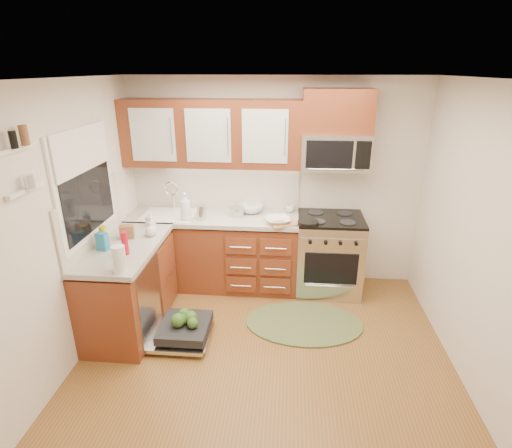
# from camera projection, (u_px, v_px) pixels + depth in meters

# --- Properties ---
(floor) EXTENTS (3.50, 3.50, 0.00)m
(floor) POSITION_uv_depth(u_px,v_px,m) (264.00, 364.00, 3.71)
(floor) COLOR brown
(floor) RESTS_ON ground
(ceiling) EXTENTS (3.50, 3.50, 0.00)m
(ceiling) POSITION_uv_depth(u_px,v_px,m) (267.00, 79.00, 2.80)
(ceiling) COLOR white
(ceiling) RESTS_ON ground
(wall_back) EXTENTS (3.50, 0.04, 2.50)m
(wall_back) POSITION_uv_depth(u_px,v_px,m) (275.00, 184.00, 4.88)
(wall_back) COLOR beige
(wall_back) RESTS_ON ground
(wall_front) EXTENTS (3.50, 0.04, 2.50)m
(wall_front) POSITION_uv_depth(u_px,v_px,m) (238.00, 415.00, 1.63)
(wall_front) COLOR beige
(wall_front) RESTS_ON ground
(wall_left) EXTENTS (0.04, 3.50, 2.50)m
(wall_left) POSITION_uv_depth(u_px,v_px,m) (60.00, 235.00, 3.40)
(wall_left) COLOR beige
(wall_left) RESTS_ON ground
(wall_right) EXTENTS (0.04, 3.50, 2.50)m
(wall_right) POSITION_uv_depth(u_px,v_px,m) (489.00, 250.00, 3.11)
(wall_right) COLOR beige
(wall_right) RESTS_ON ground
(base_cabinet_back) EXTENTS (2.05, 0.60, 0.85)m
(base_cabinet_back) POSITION_uv_depth(u_px,v_px,m) (214.00, 253.00, 4.96)
(base_cabinet_back) COLOR #612B15
(base_cabinet_back) RESTS_ON ground
(base_cabinet_left) EXTENTS (0.60, 1.25, 0.85)m
(base_cabinet_left) POSITION_uv_depth(u_px,v_px,m) (129.00, 289.00, 4.16)
(base_cabinet_left) COLOR #612B15
(base_cabinet_left) RESTS_ON ground
(countertop_back) EXTENTS (2.07, 0.64, 0.05)m
(countertop_back) POSITION_uv_depth(u_px,v_px,m) (213.00, 218.00, 4.78)
(countertop_back) COLOR #A7A198
(countertop_back) RESTS_ON base_cabinet_back
(countertop_left) EXTENTS (0.64, 1.27, 0.05)m
(countertop_left) POSITION_uv_depth(u_px,v_px,m) (125.00, 247.00, 3.99)
(countertop_left) COLOR #A7A198
(countertop_left) RESTS_ON base_cabinet_left
(backsplash_back) EXTENTS (2.05, 0.02, 0.57)m
(backsplash_back) POSITION_uv_depth(u_px,v_px,m) (216.00, 186.00, 4.94)
(backsplash_back) COLOR beige
(backsplash_back) RESTS_ON ground
(backsplash_left) EXTENTS (0.02, 1.25, 0.57)m
(backsplash_left) POSITION_uv_depth(u_px,v_px,m) (92.00, 218.00, 3.90)
(backsplash_left) COLOR beige
(backsplash_left) RESTS_ON ground
(upper_cabinets) EXTENTS (2.05, 0.35, 0.75)m
(upper_cabinets) POSITION_uv_depth(u_px,v_px,m) (211.00, 133.00, 4.54)
(upper_cabinets) COLOR #612B15
(upper_cabinets) RESTS_ON ground
(cabinet_over_mw) EXTENTS (0.76, 0.35, 0.47)m
(cabinet_over_mw) POSITION_uv_depth(u_px,v_px,m) (338.00, 111.00, 4.34)
(cabinet_over_mw) COLOR #612B15
(cabinet_over_mw) RESTS_ON ground
(range) EXTENTS (0.76, 0.64, 0.95)m
(range) POSITION_uv_depth(u_px,v_px,m) (329.00, 254.00, 4.81)
(range) COLOR silver
(range) RESTS_ON ground
(microwave) EXTENTS (0.76, 0.38, 0.40)m
(microwave) POSITION_uv_depth(u_px,v_px,m) (335.00, 151.00, 4.47)
(microwave) COLOR silver
(microwave) RESTS_ON ground
(sink) EXTENTS (0.62, 0.50, 0.26)m
(sink) POSITION_uv_depth(u_px,v_px,m) (170.00, 225.00, 4.84)
(sink) COLOR white
(sink) RESTS_ON ground
(dishwasher) EXTENTS (0.70, 0.60, 0.20)m
(dishwasher) POSITION_uv_depth(u_px,v_px,m) (181.00, 331.00, 4.02)
(dishwasher) COLOR silver
(dishwasher) RESTS_ON ground
(window) EXTENTS (0.03, 1.05, 1.05)m
(window) POSITION_uv_depth(u_px,v_px,m) (85.00, 185.00, 3.75)
(window) COLOR white
(window) RESTS_ON ground
(window_blind) EXTENTS (0.02, 0.96, 0.40)m
(window_blind) POSITION_uv_depth(u_px,v_px,m) (82.00, 150.00, 3.62)
(window_blind) COLOR white
(window_blind) RESTS_ON ground
(shelf_upper) EXTENTS (0.04, 0.40, 0.03)m
(shelf_upper) POSITION_uv_depth(u_px,v_px,m) (17.00, 149.00, 2.78)
(shelf_upper) COLOR white
(shelf_upper) RESTS_ON ground
(shelf_lower) EXTENTS (0.04, 0.40, 0.03)m
(shelf_lower) POSITION_uv_depth(u_px,v_px,m) (26.00, 190.00, 2.89)
(shelf_lower) COLOR white
(shelf_lower) RESTS_ON ground
(rug) EXTENTS (1.42, 1.11, 0.02)m
(rug) POSITION_uv_depth(u_px,v_px,m) (304.00, 323.00, 4.30)
(rug) COLOR #58663A
(rug) RESTS_ON ground
(skillet) EXTENTS (0.29, 0.29, 0.04)m
(skillet) POSITION_uv_depth(u_px,v_px,m) (308.00, 223.00, 4.42)
(skillet) COLOR black
(skillet) RESTS_ON range
(stock_pot) EXTENTS (0.22, 0.22, 0.10)m
(stock_pot) POSITION_uv_depth(u_px,v_px,m) (237.00, 212.00, 4.74)
(stock_pot) COLOR silver
(stock_pot) RESTS_ON countertop_back
(cutting_board) EXTENTS (0.37, 0.31, 0.02)m
(cutting_board) POSITION_uv_depth(u_px,v_px,m) (284.00, 224.00, 4.49)
(cutting_board) COLOR #A18349
(cutting_board) RESTS_ON countertop_back
(canister) EXTENTS (0.12, 0.12, 0.18)m
(canister) POSITION_uv_depth(u_px,v_px,m) (201.00, 213.00, 4.61)
(canister) COLOR silver
(canister) RESTS_ON countertop_back
(paper_towel_roll) EXTENTS (0.12, 0.12, 0.24)m
(paper_towel_roll) POSITION_uv_depth(u_px,v_px,m) (119.00, 259.00, 3.41)
(paper_towel_roll) COLOR white
(paper_towel_roll) RESTS_ON countertop_left
(mustard_bottle) EXTENTS (0.09, 0.09, 0.21)m
(mustard_bottle) POSITION_uv_depth(u_px,v_px,m) (104.00, 236.00, 3.91)
(mustard_bottle) COLOR gold
(mustard_bottle) RESTS_ON countertop_left
(red_bottle) EXTENTS (0.07, 0.07, 0.23)m
(red_bottle) POSITION_uv_depth(u_px,v_px,m) (125.00, 243.00, 3.74)
(red_bottle) COLOR red
(red_bottle) RESTS_ON countertop_left
(wooden_box) EXTENTS (0.16, 0.13, 0.14)m
(wooden_box) POSITION_uv_depth(u_px,v_px,m) (127.00, 232.00, 4.12)
(wooden_box) COLOR brown
(wooden_box) RESTS_ON countertop_left
(blue_carton) EXTENTS (0.12, 0.09, 0.18)m
(blue_carton) POSITION_uv_depth(u_px,v_px,m) (102.00, 242.00, 3.84)
(blue_carton) COLOR teal
(blue_carton) RESTS_ON countertop_left
(bowl_a) EXTENTS (0.35, 0.35, 0.07)m
(bowl_a) POSITION_uv_depth(u_px,v_px,m) (278.00, 221.00, 4.51)
(bowl_a) COLOR #999999
(bowl_a) RESTS_ON countertop_back
(bowl_b) EXTENTS (0.39, 0.39, 0.09)m
(bowl_b) POSITION_uv_depth(u_px,v_px,m) (251.00, 209.00, 4.86)
(bowl_b) COLOR #999999
(bowl_b) RESTS_ON countertop_back
(cup) EXTENTS (0.14, 0.14, 0.09)m
(cup) POSITION_uv_depth(u_px,v_px,m) (290.00, 209.00, 4.87)
(cup) COLOR #999999
(cup) RESTS_ON countertop_back
(soap_bottle_a) EXTENTS (0.16, 0.16, 0.33)m
(soap_bottle_a) POSITION_uv_depth(u_px,v_px,m) (185.00, 207.00, 4.57)
(soap_bottle_a) COLOR #999999
(soap_bottle_a) RESTS_ON countertop_back
(soap_bottle_b) EXTENTS (0.10, 0.10, 0.17)m
(soap_bottle_b) POSITION_uv_depth(u_px,v_px,m) (150.00, 219.00, 4.42)
(soap_bottle_b) COLOR #999999
(soap_bottle_b) RESTS_ON countertop_left
(soap_bottle_c) EXTENTS (0.15, 0.15, 0.16)m
(soap_bottle_c) POSITION_uv_depth(u_px,v_px,m) (151.00, 229.00, 4.17)
(soap_bottle_c) COLOR #999999
(soap_bottle_c) RESTS_ON countertop_left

